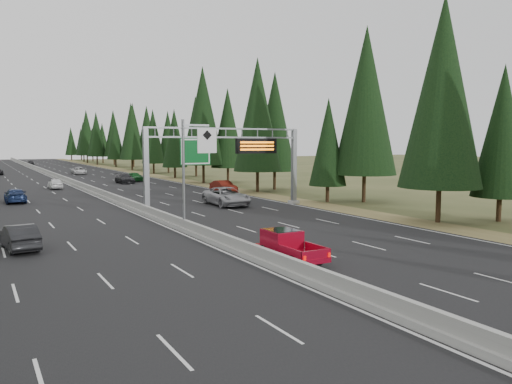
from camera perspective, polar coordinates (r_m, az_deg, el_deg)
ground at (r=16.80m, az=26.53°, el=-17.37°), size 400.00×400.00×0.00m
road at (r=89.64m, az=-21.14°, el=1.15°), size 32.00×260.00×0.08m
shoulder_right at (r=93.89m, az=-10.34°, el=1.61°), size 3.60×260.00×0.06m
median_barrier at (r=89.61m, az=-21.15°, el=1.39°), size 0.70×260.00×0.85m
sign_gantry at (r=48.59m, az=-2.72°, el=4.26°), size 16.75×0.98×7.80m
hov_sign_pole at (r=36.13m, az=-7.41°, el=2.90°), size 2.80×0.50×8.00m
tree_row_right at (r=81.68m, az=-4.24°, el=7.60°), size 12.18×241.98×18.85m
silver_minivan at (r=50.96m, az=-3.41°, el=-0.49°), size 3.22×6.70×1.84m
red_pickup at (r=27.21m, az=3.40°, el=-5.91°), size 1.76×4.93×1.61m
car_ahead_green at (r=85.55m, az=-13.69°, el=1.71°), size 2.21×4.64×1.53m
car_ahead_dkred at (r=63.43m, az=-3.73°, el=0.59°), size 1.85×4.90×1.60m
car_ahead_dkgrey at (r=81.62m, az=-14.76°, el=1.51°), size 2.26×5.30×1.53m
car_ahead_white at (r=107.74m, az=-19.58°, el=2.29°), size 2.52×5.28×1.45m
car_ahead_far at (r=159.09m, az=-24.35°, el=3.07°), size 1.68×4.17×1.42m
car_onc_near at (r=32.92m, az=-25.41°, el=-4.66°), size 2.08×4.76×1.52m
car_onc_blue at (r=59.11m, az=-25.80°, el=-0.37°), size 2.14×5.15×1.49m
car_onc_white at (r=74.59m, az=-21.97°, el=0.89°), size 1.79×4.33×1.47m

